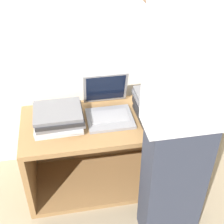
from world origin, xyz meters
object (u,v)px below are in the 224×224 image
at_px(laptop_stack_left, 59,118).
at_px(person, 183,116).
at_px(laptop_stack_right, 159,104).
at_px(laptop_open, 108,108).

bearing_deg(laptop_stack_left, person, -37.52).
height_order(laptop_stack_left, laptop_stack_right, laptop_stack_right).
distance_m(laptop_stack_left, person, 0.83).
xyz_separation_m(laptop_open, laptop_stack_left, (-0.34, -0.06, 0.01)).
xyz_separation_m(laptop_stack_left, laptop_stack_right, (0.67, 0.00, 0.02)).
xyz_separation_m(laptop_stack_left, person, (0.62, -0.48, 0.28)).
bearing_deg(laptop_stack_left, laptop_stack_right, 0.02).
bearing_deg(laptop_stack_left, laptop_open, 9.91).
distance_m(laptop_open, laptop_stack_left, 0.34).
distance_m(laptop_open, laptop_stack_right, 0.34).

